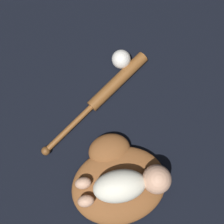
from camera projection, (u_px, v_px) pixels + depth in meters
The scene contains 5 objects.
ground_plane at pixel (132, 180), 1.14m from camera, with size 6.00×6.00×0.00m, color black.
baseball_glove at pixel (117, 179), 1.10m from camera, with size 0.41×0.39×0.07m.
baby_figure at pixel (129, 184), 1.02m from camera, with size 0.32×0.17×0.10m.
baseball_bat at pixel (108, 91), 1.18m from camera, with size 0.36×0.43×0.05m.
baseball at pixel (121, 59), 1.19m from camera, with size 0.07×0.07×0.07m.
Camera 1 is at (-0.08, 0.01, 1.16)m, focal length 50.00 mm.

